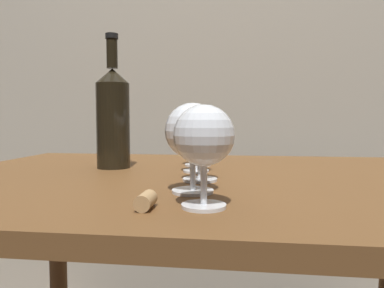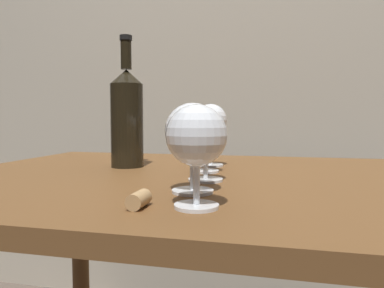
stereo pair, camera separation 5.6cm
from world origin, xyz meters
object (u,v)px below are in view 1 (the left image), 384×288
object	(u,v)px
wine_glass_rose	(204,138)
wine_glass_amber	(192,133)
wine_glass_merlot	(196,134)
wine_glass_cabernet	(198,122)
wine_bottle	(113,116)
wine_glass_white	(202,136)
cork	(146,201)

from	to	relation	value
wine_glass_rose	wine_glass_amber	size ratio (longest dim) A/B	0.96
wine_glass_amber	wine_glass_merlot	distance (m)	0.22
wine_glass_amber	wine_glass_cabernet	size ratio (longest dim) A/B	0.93
wine_glass_rose	wine_bottle	bearing A→B (deg)	125.26
wine_glass_rose	wine_bottle	size ratio (longest dim) A/B	0.43
wine_glass_amber	wine_glass_white	xyz separation A→B (m)	(0.01, 0.11, -0.01)
wine_glass_rose	cork	xyz separation A→B (m)	(-0.07, -0.02, -0.08)
wine_glass_cabernet	wine_bottle	xyz separation A→B (m)	(-0.20, -0.06, 0.01)
wine_glass_amber	wine_bottle	world-z (taller)	wine_bottle
wine_glass_white	wine_glass_merlot	xyz separation A→B (m)	(-0.02, 0.11, -0.00)
wine_glass_white	wine_glass_rose	bearing A→B (deg)	-83.60
wine_glass_merlot	wine_bottle	world-z (taller)	wine_bottle
wine_bottle	wine_glass_merlot	bearing A→B (deg)	-12.23
wine_bottle	wine_glass_amber	bearing A→B (deg)	-49.56
wine_glass_white	wine_glass_merlot	size ratio (longest dim) A/B	1.04
wine_glass_amber	wine_glass_cabernet	world-z (taller)	wine_glass_cabernet
wine_glass_rose	wine_glass_merlot	distance (m)	0.32
wine_glass_white	wine_glass_cabernet	bearing A→B (deg)	98.67
cork	wine_bottle	bearing A→B (deg)	115.43
wine_glass_amber	wine_glass_white	bearing A→B (deg)	87.34
wine_glass_white	wine_glass_merlot	world-z (taller)	wine_glass_white
wine_bottle	cork	bearing A→B (deg)	-64.57
wine_bottle	cork	size ratio (longest dim) A/B	7.56
wine_glass_amber	wine_glass_cabernet	distance (m)	0.32
wine_glass_rose	wine_glass_white	bearing A→B (deg)	96.40
wine_glass_amber	wine_glass_white	world-z (taller)	wine_glass_amber
wine_glass_merlot	wine_bottle	size ratio (longest dim) A/B	0.39
wine_glass_merlot	wine_bottle	xyz separation A→B (m)	(-0.21, 0.04, 0.04)
wine_glass_white	wine_glass_cabernet	distance (m)	0.22
wine_glass_rose	wine_glass_white	size ratio (longest dim) A/B	1.07
wine_glass_rose	wine_bottle	world-z (taller)	wine_bottle
wine_glass_rose	cork	world-z (taller)	wine_glass_rose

